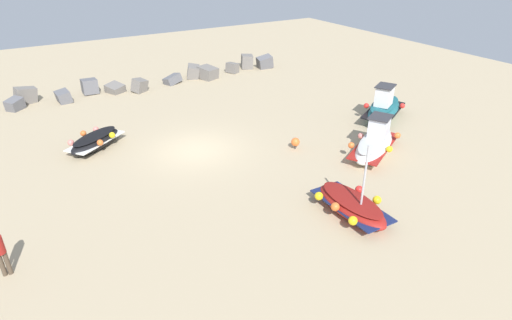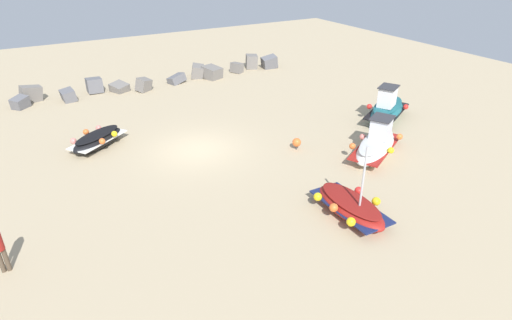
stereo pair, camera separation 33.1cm
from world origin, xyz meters
The scene contains 8 objects.
ground_plane centered at (0.00, 0.00, 0.00)m, with size 59.15×59.15×0.00m, color tan.
fishing_boat_0 centered at (-4.19, 2.80, 0.41)m, with size 3.22×2.80×0.85m.
fishing_boat_2 centered at (7.34, -4.75, 0.55)m, with size 4.32×3.21×1.81m.
fishing_boat_3 centered at (2.83, -8.06, 0.39)m, with size 1.96×3.39×3.08m.
fishing_boat_4 centered at (10.97, -1.80, 0.67)m, with size 4.31×3.25×2.17m.
person_walking centered at (-8.60, -5.07, 0.95)m, with size 0.32×0.32×1.66m.
breakwater_rocks centered at (0.45, 11.29, 0.42)m, with size 23.50×2.75×1.33m.
mooring_buoy_0 centered at (4.32, -2.38, 0.37)m, with size 0.44×0.44×0.59m.
Camera 1 is at (-7.09, -17.64, 9.25)m, focal length 29.57 mm.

